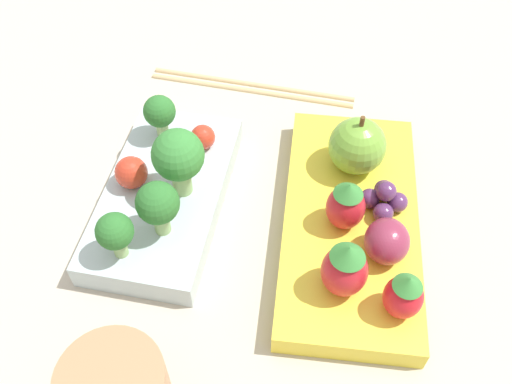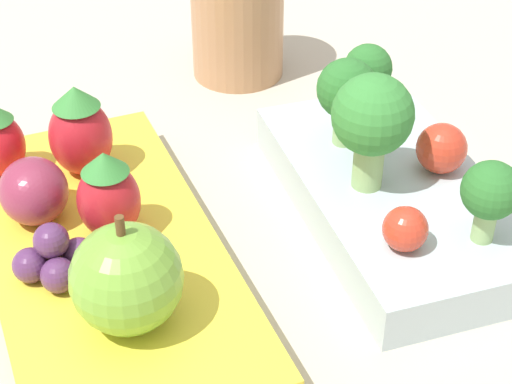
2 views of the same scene
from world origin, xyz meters
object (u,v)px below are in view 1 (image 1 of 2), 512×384
bento_box_fruit (350,220)px  cherry_tomato_1 (129,177)px  broccoli_floret_0 (158,204)px  strawberry_2 (404,295)px  broccoli_floret_3 (115,232)px  grape_cluster (384,199)px  bento_box_savoury (164,199)px  broccoli_floret_1 (160,113)px  apple (357,146)px  broccoli_floret_2 (179,154)px  cherry_tomato_0 (203,137)px  plum (387,241)px  strawberry_1 (345,269)px  strawberry_0 (346,205)px  chopsticks_pair (252,86)px

bento_box_fruit → cherry_tomato_1: bearing=92.3°
broccoli_floret_0 → strawberry_2: 0.19m
broccoli_floret_3 → cherry_tomato_1: (0.06, 0.01, -0.01)m
broccoli_floret_0 → grape_cluster: bearing=-72.1°
bento_box_savoury → broccoli_floret_3: bearing=168.3°
broccoli_floret_1 → grape_cluster: broccoli_floret_1 is taller
broccoli_floret_0 → apple: 0.17m
broccoli_floret_2 → apple: broccoli_floret_2 is taller
broccoli_floret_3 → apple: apple is taller
bento_box_savoury → cherry_tomato_0: (0.05, -0.02, 0.02)m
bento_box_fruit → plum: (-0.03, -0.03, 0.03)m
strawberry_2 → bento_box_fruit: bearing=25.3°
strawberry_1 → cherry_tomato_1: bearing=70.9°
broccoli_floret_0 → strawberry_1: broccoli_floret_0 is taller
strawberry_1 → grape_cluster: strawberry_1 is taller
plum → bento_box_savoury: bearing=80.8°
broccoli_floret_0 → strawberry_0: (0.03, -0.14, -0.01)m
broccoli_floret_0 → plum: (0.01, -0.17, -0.02)m
broccoli_floret_2 → cherry_tomato_1: size_ratio=2.34×
bento_box_savoury → strawberry_2: 0.21m
bento_box_fruit → apple: (0.05, 0.00, 0.03)m
bento_box_savoury → apple: (0.06, -0.15, 0.03)m
broccoli_floret_3 → strawberry_1: size_ratio=0.83×
broccoli_floret_0 → strawberry_1: (-0.02, -0.14, -0.01)m
broccoli_floret_0 → broccoli_floret_3: bearing=136.2°
strawberry_0 → strawberry_1: 0.06m
bento_box_fruit → chopsticks_pair: bento_box_fruit is taller
broccoli_floret_3 → cherry_tomato_1: bearing=10.6°
cherry_tomato_1 → strawberry_1: 0.19m
broccoli_floret_1 → apple: 0.17m
strawberry_2 → grape_cluster: size_ratio=1.11×
apple → strawberry_0: apple is taller
strawberry_0 → grape_cluster: 0.04m
broccoli_floret_0 → broccoli_floret_2: size_ratio=0.80×
cherry_tomato_1 → apple: apple is taller
broccoli_floret_3 → cherry_tomato_0: 0.13m
bento_box_fruit → broccoli_floret_2: broccoli_floret_2 is taller
broccoli_floret_1 → strawberry_0: (-0.07, -0.17, -0.01)m
broccoli_floret_3 → strawberry_1: bearing=-89.5°
cherry_tomato_0 → strawberry_0: size_ratio=0.46×
broccoli_floret_3 → cherry_tomato_0: size_ratio=1.97×
broccoli_floret_3 → grape_cluster: bearing=-67.3°
broccoli_floret_1 → bento_box_fruit: bearing=-108.0°
broccoli_floret_3 → cherry_tomato_1: size_ratio=1.59×
strawberry_0 → grape_cluster: strawberry_0 is taller
broccoli_floret_1 → cherry_tomato_1: broccoli_floret_1 is taller
bento_box_savoury → strawberry_2: bearing=-111.2°
cherry_tomato_1 → apple: bearing=-71.9°
broccoli_floret_2 → cherry_tomato_1: bearing=100.2°
broccoli_floret_0 → chopsticks_pair: broccoli_floret_0 is taller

